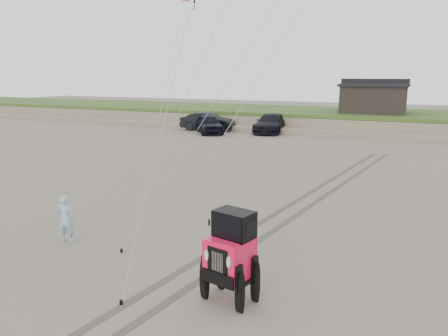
{
  "coord_description": "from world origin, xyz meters",
  "views": [
    {
      "loc": [
        6.45,
        -9.26,
        5.49
      ],
      "look_at": [
        0.92,
        3.0,
        2.6
      ],
      "focal_mm": 35.0,
      "sensor_mm": 36.0,
      "label": 1
    }
  ],
  "objects_px": {
    "cabin": "(374,97)",
    "jeep": "(230,266)",
    "man": "(66,219)",
    "truck_a": "(209,124)",
    "truck_c": "(271,123)",
    "truck_b": "(208,121)"
  },
  "relations": [
    {
      "from": "truck_b",
      "to": "man",
      "type": "height_order",
      "value": "truck_b"
    },
    {
      "from": "truck_c",
      "to": "jeep",
      "type": "xyz_separation_m",
      "value": [
        9.2,
        -31.02,
        0.02
      ]
    },
    {
      "from": "cabin",
      "to": "truck_a",
      "type": "height_order",
      "value": "cabin"
    },
    {
      "from": "jeep",
      "to": "man",
      "type": "xyz_separation_m",
      "value": [
        -6.51,
        1.32,
        -0.1
      ]
    },
    {
      "from": "cabin",
      "to": "jeep",
      "type": "xyz_separation_m",
      "value": [
        0.51,
        -37.18,
        -2.33
      ]
    },
    {
      "from": "cabin",
      "to": "truck_a",
      "type": "bearing_deg",
      "value": -146.93
    },
    {
      "from": "cabin",
      "to": "truck_a",
      "type": "relative_size",
      "value": 1.23
    },
    {
      "from": "truck_a",
      "to": "cabin",
      "type": "bearing_deg",
      "value": -4.29
    },
    {
      "from": "truck_a",
      "to": "truck_c",
      "type": "height_order",
      "value": "truck_c"
    },
    {
      "from": "cabin",
      "to": "jeep",
      "type": "distance_m",
      "value": 37.26
    },
    {
      "from": "truck_b",
      "to": "truck_c",
      "type": "height_order",
      "value": "truck_c"
    },
    {
      "from": "truck_a",
      "to": "man",
      "type": "distance_m",
      "value": 27.95
    },
    {
      "from": "truck_a",
      "to": "jeep",
      "type": "height_order",
      "value": "jeep"
    },
    {
      "from": "cabin",
      "to": "truck_a",
      "type": "distance_m",
      "value": 16.77
    },
    {
      "from": "truck_b",
      "to": "jeep",
      "type": "relative_size",
      "value": 1.1
    },
    {
      "from": "truck_b",
      "to": "truck_c",
      "type": "xyz_separation_m",
      "value": [
        6.29,
        1.02,
        0.01
      ]
    },
    {
      "from": "truck_a",
      "to": "truck_b",
      "type": "relative_size",
      "value": 0.97
    },
    {
      "from": "truck_a",
      "to": "truck_c",
      "type": "relative_size",
      "value": 0.85
    },
    {
      "from": "truck_a",
      "to": "jeep",
      "type": "bearing_deg",
      "value": -100.2
    },
    {
      "from": "truck_b",
      "to": "truck_c",
      "type": "relative_size",
      "value": 0.88
    },
    {
      "from": "jeep",
      "to": "man",
      "type": "relative_size",
      "value": 3.02
    },
    {
      "from": "cabin",
      "to": "man",
      "type": "relative_size",
      "value": 3.94
    }
  ]
}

